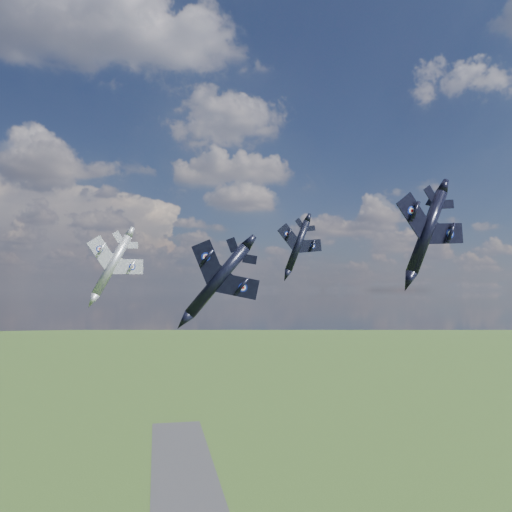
{
  "coord_description": "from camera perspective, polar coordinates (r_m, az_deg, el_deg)",
  "views": [
    {
      "loc": [
        -12.83,
        -58.82,
        79.21
      ],
      "look_at": [
        1.5,
        12.88,
        84.27
      ],
      "focal_mm": 35.0,
      "sensor_mm": 36.0,
      "label": 1
    }
  ],
  "objects": [
    {
      "name": "jet_lead_navy",
      "position": [
        67.41,
        -4.39,
        -2.77
      ],
      "size": [
        14.05,
        18.08,
        10.0
      ],
      "primitive_type": null,
      "rotation": [
        0.0,
        0.69,
        -0.2
      ],
      "color": "black"
    },
    {
      "name": "jet_right_navy",
      "position": [
        54.72,
        18.94,
        2.61
      ],
      "size": [
        11.15,
        14.1,
        6.35
      ],
      "primitive_type": null,
      "rotation": [
        0.0,
        0.43,
        0.13
      ],
      "color": "black"
    },
    {
      "name": "jet_high_navy",
      "position": [
        101.78,
        4.78,
        1.17
      ],
      "size": [
        12.44,
        15.94,
        6.92
      ],
      "primitive_type": null,
      "rotation": [
        0.0,
        0.39,
        0.09
      ],
      "color": "black"
    },
    {
      "name": "jet_left_silver",
      "position": [
        75.9,
        -16.12,
        -0.99
      ],
      "size": [
        13.44,
        15.77,
        6.9
      ],
      "primitive_type": null,
      "rotation": [
        0.0,
        0.48,
        0.31
      ],
      "color": "gray"
    }
  ]
}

